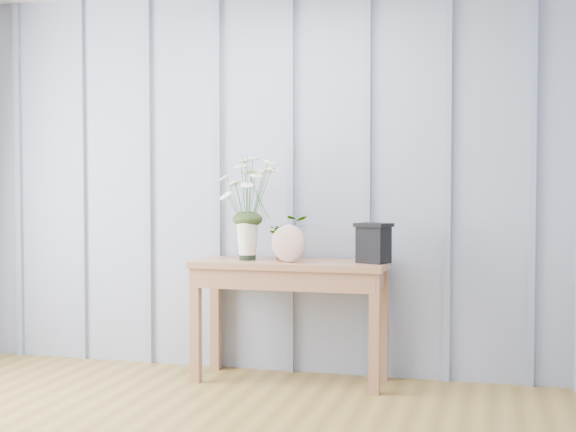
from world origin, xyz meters
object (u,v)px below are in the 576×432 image
(daisy_vase, at_px, (247,194))
(felt_disc_vessel, at_px, (289,244))
(carved_box, at_px, (374,243))
(sideboard, at_px, (290,279))

(daisy_vase, height_order, felt_disc_vessel, daisy_vase)
(carved_box, bearing_deg, daisy_vase, -179.24)
(carved_box, bearing_deg, sideboard, 179.42)
(carved_box, bearing_deg, felt_disc_vessel, -169.25)
(felt_disc_vessel, xyz_separation_m, carved_box, (0.50, 0.10, 0.01))
(daisy_vase, relative_size, carved_box, 2.72)
(sideboard, relative_size, carved_box, 4.96)
(sideboard, distance_m, daisy_vase, 0.59)
(felt_disc_vessel, height_order, carved_box, carved_box)
(sideboard, height_order, felt_disc_vessel, felt_disc_vessel)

